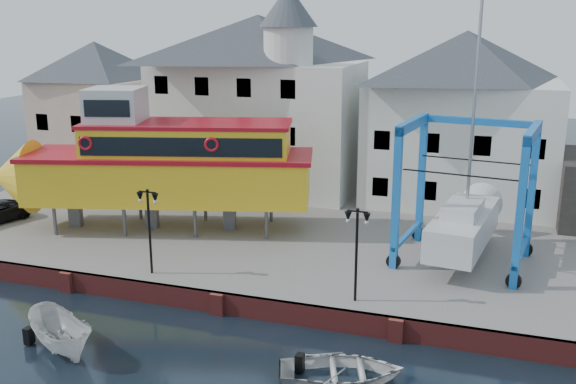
% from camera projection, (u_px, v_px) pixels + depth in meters
% --- Properties ---
extents(ground, '(140.00, 140.00, 0.00)m').
position_uv_depth(ground, '(218.00, 314.00, 28.87)').
color(ground, black).
rests_on(ground, ground).
extents(hardstanding, '(44.00, 22.00, 1.00)m').
position_uv_depth(hardstanding, '(293.00, 230.00, 38.83)').
color(hardstanding, slate).
rests_on(hardstanding, ground).
extents(quay_wall, '(44.00, 0.47, 1.00)m').
position_uv_depth(quay_wall, '(219.00, 303.00, 28.84)').
color(quay_wall, maroon).
rests_on(quay_wall, ground).
extents(building_pink, '(8.00, 7.00, 10.30)m').
position_uv_depth(building_pink, '(99.00, 110.00, 49.27)').
color(building_pink, tan).
rests_on(building_pink, hardstanding).
extents(building_white_main, '(14.00, 8.30, 14.00)m').
position_uv_depth(building_white_main, '(260.00, 100.00, 45.33)').
color(building_white_main, white).
rests_on(building_white_main, hardstanding).
extents(building_white_right, '(12.00, 8.00, 11.20)m').
position_uv_depth(building_white_right, '(462.00, 119.00, 41.85)').
color(building_white_right, white).
rests_on(building_white_right, hardstanding).
extents(lamp_post_left, '(1.12, 0.32, 4.20)m').
position_uv_depth(lamp_post_left, '(148.00, 210.00, 30.11)').
color(lamp_post_left, black).
rests_on(lamp_post_left, hardstanding).
extents(lamp_post_right, '(1.12, 0.32, 4.20)m').
position_uv_depth(lamp_post_right, '(357.00, 231.00, 27.07)').
color(lamp_post_right, black).
rests_on(lamp_post_right, hardstanding).
extents(tour_boat, '(19.25, 9.19, 8.16)m').
position_uv_depth(tour_boat, '(150.00, 164.00, 36.76)').
color(tour_boat, '#59595E').
rests_on(tour_boat, hardstanding).
extents(travel_lift, '(6.95, 9.21, 13.58)m').
position_uv_depth(travel_lift, '(467.00, 215.00, 32.51)').
color(travel_lift, '#145AA9').
rests_on(travel_lift, hardstanding).
extents(motorboat_a, '(4.64, 3.70, 1.70)m').
position_uv_depth(motorboat_a, '(63.00, 351.00, 25.65)').
color(motorboat_a, silver).
rests_on(motorboat_a, ground).
extents(motorboat_b, '(5.39, 4.57, 0.95)m').
position_uv_depth(motorboat_b, '(341.00, 380.00, 23.58)').
color(motorboat_b, silver).
rests_on(motorboat_b, ground).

